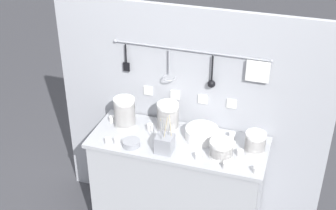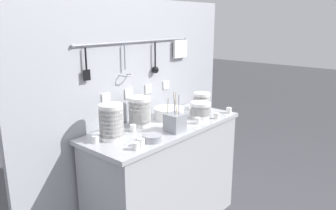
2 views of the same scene
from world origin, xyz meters
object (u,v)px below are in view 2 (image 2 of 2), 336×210
at_px(bowl_stack_tall_left, 200,110).
at_px(bowl_stack_nested_right, 111,122).
at_px(steel_mixing_bowl, 152,138).
at_px(cup_front_right, 95,139).
at_px(cup_edge_far, 198,121).
at_px(cup_edge_near, 204,110).
at_px(cup_front_left, 191,110).
at_px(cup_centre, 216,116).
at_px(cup_by_caddy, 179,109).
at_px(bowl_stack_short_front, 140,111).
at_px(bowl_stack_back_corner, 202,101).
at_px(cutlery_caddy, 175,122).
at_px(cup_back_right, 229,110).
at_px(cup_beside_plates, 133,128).
at_px(plate_stack, 169,113).
at_px(cup_mid_row, 136,146).
at_px(cup_back_left, 141,142).

height_order(bowl_stack_tall_left, bowl_stack_nested_right, bowl_stack_nested_right).
bearing_deg(steel_mixing_bowl, cup_front_right, 135.61).
relative_size(cup_edge_far, cup_edge_near, 1.00).
relative_size(cup_front_left, cup_centre, 1.00).
bearing_deg(bowl_stack_tall_left, cup_centre, -62.02).
xyz_separation_m(bowl_stack_tall_left, cup_front_left, (0.05, 0.13, -0.04)).
distance_m(cup_front_left, cup_by_caddy, 0.12).
bearing_deg(cup_edge_far, bowl_stack_short_front, 136.28).
height_order(cup_front_right, cup_centre, same).
bearing_deg(cup_by_caddy, steel_mixing_bowl, -154.84).
xyz_separation_m(bowl_stack_back_corner, cup_front_left, (-0.16, -0.01, -0.05)).
distance_m(bowl_stack_short_front, cutlery_caddy, 0.29).
bearing_deg(cup_back_right, cup_beside_plates, 161.83).
distance_m(plate_stack, cup_mid_row, 0.67).
height_order(cup_edge_near, cup_centre, same).
relative_size(bowl_stack_back_corner, cup_beside_plates, 3.13).
bearing_deg(cup_back_left, cup_front_right, 120.55).
relative_size(bowl_stack_tall_left, bowl_stack_short_front, 0.75).
bearing_deg(cup_back_left, bowl_stack_tall_left, 5.71).
xyz_separation_m(bowl_stack_back_corner, bowl_stack_short_front, (-0.66, 0.09, 0.03)).
bearing_deg(cup_mid_row, plate_stack, 23.21).
distance_m(bowl_stack_back_corner, steel_mixing_bowl, 0.86).
bearing_deg(cup_back_left, bowl_stack_short_front, 46.29).
relative_size(cup_edge_near, cup_front_left, 1.00).
xyz_separation_m(bowl_stack_nested_right, cup_back_right, (1.02, -0.26, -0.09)).
bearing_deg(cutlery_caddy, cup_back_right, -4.44).
xyz_separation_m(steel_mixing_bowl, cup_by_caddy, (0.66, 0.31, 0.00)).
distance_m(cup_edge_far, cup_edge_near, 0.29).
bearing_deg(cup_beside_plates, cup_front_right, 177.32).
distance_m(bowl_stack_tall_left, cup_edge_near, 0.14).
height_order(cutlery_caddy, cup_back_left, cutlery_caddy).
relative_size(bowl_stack_tall_left, cup_back_right, 3.42).
bearing_deg(plate_stack, cup_back_left, -156.07).
xyz_separation_m(cup_front_right, cup_by_caddy, (0.91, 0.06, 0.00)).
xyz_separation_m(bowl_stack_back_corner, cup_front_right, (-1.09, 0.05, -0.05)).
distance_m(cup_back_left, cup_beside_plates, 0.29).
bearing_deg(cutlery_caddy, cup_mid_row, -174.90).
relative_size(bowl_stack_nested_right, cutlery_caddy, 0.84).
bearing_deg(cup_edge_near, cup_back_left, -171.75).
relative_size(cup_front_right, cup_back_right, 1.00).
bearing_deg(bowl_stack_short_front, cup_edge_near, -16.60).
distance_m(cup_front_right, cup_by_caddy, 0.91).
distance_m(bowl_stack_nested_right, cup_mid_row, 0.27).
bearing_deg(bowl_stack_tall_left, cup_back_left, -174.29).
height_order(bowl_stack_tall_left, bowl_stack_short_front, bowl_stack_short_front).
bearing_deg(bowl_stack_tall_left, bowl_stack_back_corner, 32.75).
height_order(cup_edge_near, cup_mid_row, same).
relative_size(steel_mixing_bowl, cup_edge_far, 2.70).
height_order(plate_stack, cup_front_right, plate_stack).
xyz_separation_m(bowl_stack_nested_right, cup_edge_far, (0.63, -0.23, -0.09)).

